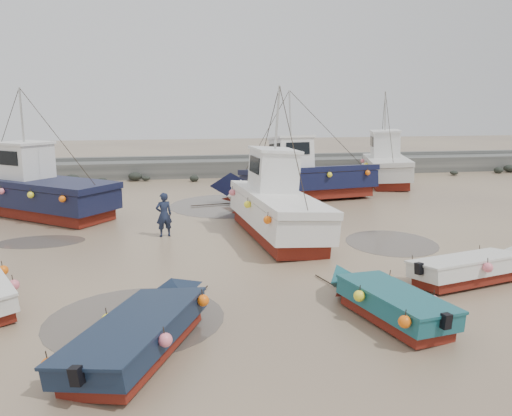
{
  "coord_description": "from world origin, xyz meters",
  "views": [
    {
      "loc": [
        -2.31,
        -15.74,
        5.63
      ],
      "look_at": [
        0.89,
        3.61,
        1.4
      ],
      "focal_mm": 35.0,
      "sensor_mm": 36.0,
      "label": 1
    }
  ],
  "objects_px": {
    "dinghy_2": "(385,297)",
    "cabin_boat_3": "(386,164)",
    "cabin_boat_1": "(272,204)",
    "person": "(165,236)",
    "cabin_boat_0": "(34,189)",
    "dinghy_1": "(146,327)",
    "dinghy_3": "(477,265)",
    "cabin_boat_2": "(300,177)"
  },
  "relations": [
    {
      "from": "dinghy_2",
      "to": "person",
      "type": "relative_size",
      "value": 2.88
    },
    {
      "from": "dinghy_1",
      "to": "dinghy_2",
      "type": "relative_size",
      "value": 1.15
    },
    {
      "from": "cabin_boat_3",
      "to": "cabin_boat_0",
      "type": "bearing_deg",
      "value": -147.98
    },
    {
      "from": "dinghy_1",
      "to": "dinghy_2",
      "type": "distance_m",
      "value": 6.2
    },
    {
      "from": "cabin_boat_0",
      "to": "cabin_boat_1",
      "type": "distance_m",
      "value": 12.28
    },
    {
      "from": "dinghy_2",
      "to": "dinghy_3",
      "type": "bearing_deg",
      "value": 11.04
    },
    {
      "from": "dinghy_1",
      "to": "dinghy_2",
      "type": "bearing_deg",
      "value": 31.41
    },
    {
      "from": "cabin_boat_1",
      "to": "cabin_boat_2",
      "type": "distance_m",
      "value": 7.84
    },
    {
      "from": "dinghy_2",
      "to": "cabin_boat_0",
      "type": "distance_m",
      "value": 18.85
    },
    {
      "from": "dinghy_2",
      "to": "cabin_boat_3",
      "type": "xyz_separation_m",
      "value": [
        9.07,
        20.68,
        0.82
      ]
    },
    {
      "from": "dinghy_1",
      "to": "dinghy_3",
      "type": "height_order",
      "value": "same"
    },
    {
      "from": "dinghy_2",
      "to": "cabin_boat_3",
      "type": "bearing_deg",
      "value": 50.38
    },
    {
      "from": "dinghy_2",
      "to": "dinghy_3",
      "type": "height_order",
      "value": "same"
    },
    {
      "from": "dinghy_2",
      "to": "dinghy_1",
      "type": "bearing_deg",
      "value": 170.88
    },
    {
      "from": "cabin_boat_1",
      "to": "person",
      "type": "relative_size",
      "value": 5.49
    },
    {
      "from": "dinghy_1",
      "to": "cabin_boat_0",
      "type": "xyz_separation_m",
      "value": [
        -6.16,
        14.99,
        0.77
      ]
    },
    {
      "from": "cabin_boat_1",
      "to": "cabin_boat_0",
      "type": "bearing_deg",
      "value": 147.21
    },
    {
      "from": "dinghy_2",
      "to": "cabin_boat_1",
      "type": "bearing_deg",
      "value": 82.72
    },
    {
      "from": "cabin_boat_0",
      "to": "cabin_boat_3",
      "type": "relative_size",
      "value": 1.06
    },
    {
      "from": "dinghy_2",
      "to": "cabin_boat_0",
      "type": "bearing_deg",
      "value": 114.9
    },
    {
      "from": "dinghy_1",
      "to": "cabin_boat_2",
      "type": "xyz_separation_m",
      "value": [
        7.89,
        16.72,
        0.77
      ]
    },
    {
      "from": "dinghy_3",
      "to": "cabin_boat_2",
      "type": "distance_m",
      "value": 14.16
    },
    {
      "from": "cabin_boat_3",
      "to": "person",
      "type": "relative_size",
      "value": 4.83
    },
    {
      "from": "cabin_boat_2",
      "to": "person",
      "type": "height_order",
      "value": "cabin_boat_2"
    },
    {
      "from": "cabin_boat_1",
      "to": "person",
      "type": "height_order",
      "value": "cabin_boat_1"
    },
    {
      "from": "dinghy_1",
      "to": "cabin_boat_2",
      "type": "height_order",
      "value": "cabin_boat_2"
    },
    {
      "from": "cabin_boat_0",
      "to": "person",
      "type": "height_order",
      "value": "cabin_boat_0"
    },
    {
      "from": "cabin_boat_0",
      "to": "person",
      "type": "bearing_deg",
      "value": -91.29
    },
    {
      "from": "dinghy_3",
      "to": "cabin_boat_1",
      "type": "distance_m",
      "value": 8.61
    },
    {
      "from": "dinghy_2",
      "to": "dinghy_3",
      "type": "xyz_separation_m",
      "value": [
        3.95,
        2.01,
        -0.01
      ]
    },
    {
      "from": "cabin_boat_3",
      "to": "cabin_boat_1",
      "type": "bearing_deg",
      "value": -115.84
    },
    {
      "from": "dinghy_3",
      "to": "cabin_boat_3",
      "type": "xyz_separation_m",
      "value": [
        5.12,
        18.67,
        0.83
      ]
    },
    {
      "from": "dinghy_3",
      "to": "cabin_boat_3",
      "type": "relative_size",
      "value": 0.65
    },
    {
      "from": "cabin_boat_1",
      "to": "person",
      "type": "distance_m",
      "value": 4.75
    },
    {
      "from": "cabin_boat_3",
      "to": "person",
      "type": "height_order",
      "value": "cabin_boat_3"
    },
    {
      "from": "dinghy_2",
      "to": "cabin_boat_1",
      "type": "relative_size",
      "value": 0.52
    },
    {
      "from": "cabin_boat_0",
      "to": "cabin_boat_3",
      "type": "xyz_separation_m",
      "value": [
        21.38,
        6.43,
        0.07
      ]
    },
    {
      "from": "dinghy_2",
      "to": "person",
      "type": "distance_m",
      "value": 10.86
    },
    {
      "from": "cabin_boat_1",
      "to": "cabin_boat_3",
      "type": "xyz_separation_m",
      "value": [
        10.4,
        11.92,
        0.05
      ]
    },
    {
      "from": "dinghy_2",
      "to": "person",
      "type": "height_order",
      "value": "dinghy_2"
    },
    {
      "from": "cabin_boat_0",
      "to": "person",
      "type": "relative_size",
      "value": 5.12
    },
    {
      "from": "cabin_boat_2",
      "to": "dinghy_3",
      "type": "bearing_deg",
      "value": 179.77
    }
  ]
}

